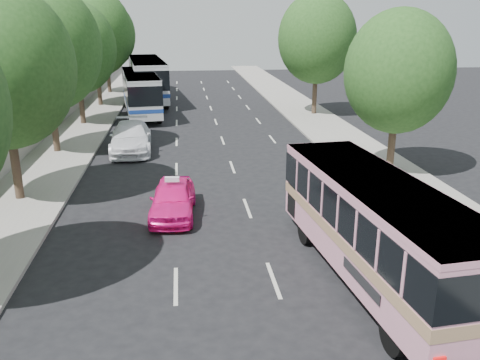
{
  "coord_description": "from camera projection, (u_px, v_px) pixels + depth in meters",
  "views": [
    {
      "loc": [
        -1.58,
        -15.29,
        7.5
      ],
      "look_at": [
        0.56,
        2.86,
        1.6
      ],
      "focal_mm": 38.0,
      "sensor_mm": 36.0,
      "label": 1
    }
  ],
  "objects": [
    {
      "name": "tour_coach_rear",
      "position": [
        147.0,
        76.0,
        46.18
      ],
      "size": [
        4.28,
        13.01,
        3.82
      ],
      "rotation": [
        0.0,
        0.0,
        0.12
      ],
      "color": "silver",
      "rests_on": "ground"
    },
    {
      "name": "ground",
      "position": [
        233.0,
        252.0,
        16.93
      ],
      "size": [
        120.0,
        120.0,
        0.0
      ],
      "primitive_type": "plane",
      "color": "black",
      "rests_on": "ground"
    },
    {
      "name": "tree_left_f",
      "position": [
        106.0,
        32.0,
        49.98
      ],
      "size": [
        5.88,
        5.88,
        9.16
      ],
      "color": "#38281E",
      "rests_on": "ground"
    },
    {
      "name": "sidewalk_right",
      "position": [
        321.0,
        124.0,
        36.76
      ],
      "size": [
        4.0,
        90.0,
        0.12
      ],
      "primitive_type": "cube",
      "color": "#9E998E",
      "rests_on": "ground"
    },
    {
      "name": "tour_coach_front",
      "position": [
        140.0,
        90.0,
        40.01
      ],
      "size": [
        3.83,
        11.26,
        3.3
      ],
      "rotation": [
        0.0,
        0.0,
        0.13
      ],
      "color": "silver",
      "rests_on": "ground"
    },
    {
      "name": "tree_right_far",
      "position": [
        318.0,
        35.0,
        38.68
      ],
      "size": [
        6.0,
        6.0,
        9.35
      ],
      "color": "#38281E",
      "rests_on": "ground"
    },
    {
      "name": "low_wall",
      "position": [
        52.0,
        118.0,
        34.4
      ],
      "size": [
        0.3,
        90.0,
        1.5
      ],
      "primitive_type": "cube",
      "color": "#9E998E",
      "rests_on": "sidewalk_left"
    },
    {
      "name": "tree_left_b",
      "position": [
        3.0,
        62.0,
        19.82
      ],
      "size": [
        5.7,
        5.7,
        8.88
      ],
      "color": "#38281E",
      "rests_on": "ground"
    },
    {
      "name": "white_pickup",
      "position": [
        131.0,
        137.0,
        29.4
      ],
      "size": [
        2.53,
        5.71,
        1.63
      ],
      "primitive_type": "imported",
      "rotation": [
        0.0,
        0.0,
        0.05
      ],
      "color": "white",
      "rests_on": "ground"
    },
    {
      "name": "pink_bus",
      "position": [
        377.0,
        221.0,
        14.54
      ],
      "size": [
        3.36,
        9.85,
        3.08
      ],
      "rotation": [
        0.0,
        0.0,
        0.09
      ],
      "color": "pink",
      "rests_on": "ground"
    },
    {
      "name": "pink_taxi",
      "position": [
        173.0,
        199.0,
        19.85
      ],
      "size": [
        1.94,
        4.25,
        1.41
      ],
      "primitive_type": "imported",
      "rotation": [
        0.0,
        0.0,
        -0.07
      ],
      "color": "#FC158A",
      "rests_on": "ground"
    },
    {
      "name": "tree_left_d",
      "position": [
        77.0,
        45.0,
        34.98
      ],
      "size": [
        5.52,
        5.52,
        8.6
      ],
      "color": "#38281E",
      "rests_on": "ground"
    },
    {
      "name": "tree_right_near",
      "position": [
        401.0,
        68.0,
        23.81
      ],
      "size": [
        5.1,
        5.1,
        7.95
      ],
      "color": "#38281E",
      "rests_on": "ground"
    },
    {
      "name": "tree_left_e",
      "position": [
        95.0,
        30.0,
        42.31
      ],
      "size": [
        6.3,
        6.3,
        9.82
      ],
      "color": "#38281E",
      "rests_on": "ground"
    },
    {
      "name": "sidewalk_left",
      "position": [
        80.0,
        130.0,
        34.86
      ],
      "size": [
        4.0,
        90.0,
        0.15
      ],
      "primitive_type": "cube",
      "color": "#9E998E",
      "rests_on": "ground"
    },
    {
      "name": "tree_left_c",
      "position": [
        46.0,
        43.0,
        27.26
      ],
      "size": [
        6.0,
        6.0,
        9.35
      ],
      "color": "#38281E",
      "rests_on": "ground"
    },
    {
      "name": "taxi_roof_sign",
      "position": [
        172.0,
        179.0,
        19.6
      ],
      "size": [
        0.56,
        0.22,
        0.18
      ],
      "primitive_type": "cube",
      "rotation": [
        0.0,
        0.0,
        -0.07
      ],
      "color": "silver",
      "rests_on": "pink_taxi"
    }
  ]
}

